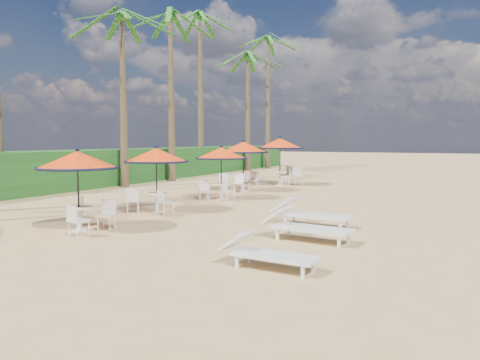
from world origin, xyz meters
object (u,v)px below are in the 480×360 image
Objects in this scene: station_3 at (243,153)px; lounger_near at (265,252)px; station_1 at (155,161)px; station_4 at (282,149)px; lounger_far at (308,213)px; station_2 at (221,158)px; station_0 at (79,170)px; lounger_mid at (303,225)px.

station_3 is 1.26× the size of lounger_near.
station_4 is (0.22, 10.13, 0.20)m from station_1.
station_3 is at bearing 122.21° from lounger_near.
lounger_near is 4.37m from lounger_far.
station_1 is 3.73m from station_2.
station_3 reaches higher than lounger_far.
station_3 is (-0.41, 10.00, 0.16)m from station_0.
lounger_far is (-0.66, 4.32, 0.06)m from lounger_near.
station_1 reaches higher than station_2.
station_4 reaches higher than lounger_mid.
station_1 is 0.97× the size of lounger_far.
station_0 is 3.36m from station_1.
lounger_mid is at bearing 14.99° from station_0.
lounger_near is 0.84× the size of lounger_far.
station_1 is at bearing -94.22° from station_2.
lounger_near is 0.84× the size of lounger_mid.
station_0 is 13.49m from station_4.
station_0 is 6.01m from lounger_far.
station_2 is 2.98m from station_3.
station_1 is 1.16× the size of lounger_near.
lounger_far reaches higher than lounger_mid.
station_1 reaches higher than station_0.
station_0 and station_2 have the same top height.
station_4 is (0.46, 3.48, 0.13)m from station_3.
station_1 reaches higher than lounger_far.
station_0 is 0.99× the size of station_1.
station_0 reaches higher than lounger_near.
lounger_mid is (5.42, 1.45, -1.19)m from station_0.
station_4 is (0.05, 13.49, 0.29)m from station_0.
lounger_far is (-0.49, 1.79, 0.01)m from lounger_mid.
station_4 is 13.26m from lounger_mid.
station_2 is at bearing -89.51° from station_4.
lounger_mid is at bearing -70.68° from lounger_far.
station_0 is 1.00× the size of station_2.
lounger_near is at bearing -37.62° from station_1.
lounger_mid is at bearing -46.61° from station_2.
station_0 is at bearing 172.89° from lounger_near.
lounger_far is at bearing -1.27° from station_1.
station_0 reaches higher than lounger_mid.
station_3 reaches higher than station_2.
station_4 is at bearing 120.94° from lounger_mid.
lounger_mid is (5.83, -8.55, -1.35)m from station_3.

